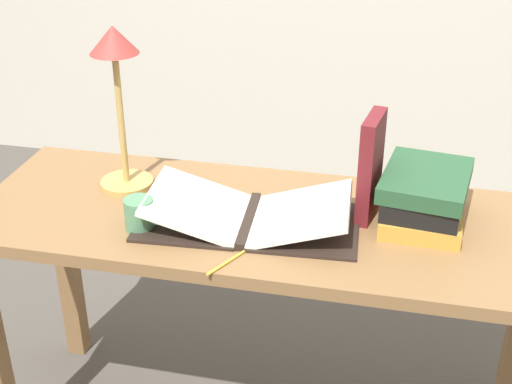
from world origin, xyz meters
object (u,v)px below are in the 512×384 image
book_standing_upright (371,167)px  reading_lamp (117,78)px  coffee_mug (140,214)px  open_book (248,215)px  book_stack_tall (424,197)px  pencil (229,261)px

book_standing_upright → reading_lamp: (-0.68, 0.02, 0.18)m
book_standing_upright → coffee_mug: bearing=-152.1°
open_book → reading_lamp: bearing=157.3°
book_stack_tall → pencil: book_stack_tall is taller
reading_lamp → pencil: reading_lamp is taller
pencil → coffee_mug: bearing=159.0°
reading_lamp → coffee_mug: size_ratio=4.44×
open_book → pencil: size_ratio=4.14×
coffee_mug → pencil: size_ratio=0.74×
open_book → book_standing_upright: 0.34m
reading_lamp → pencil: bearing=-39.6°
reading_lamp → coffee_mug: (0.12, -0.22, -0.28)m
book_stack_tall → pencil: size_ratio=2.10×
open_book → book_standing_upright: bearing=17.8°
book_standing_upright → reading_lamp: 0.70m
book_stack_tall → pencil: 0.53m
book_stack_tall → book_standing_upright: book_standing_upright is taller
book_standing_upright → reading_lamp: size_ratio=0.61×
reading_lamp → coffee_mug: 0.37m
reading_lamp → pencil: (0.38, -0.32, -0.32)m
book_stack_tall → book_standing_upright: bearing=-179.9°
book_standing_upright → coffee_mug: book_standing_upright is taller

